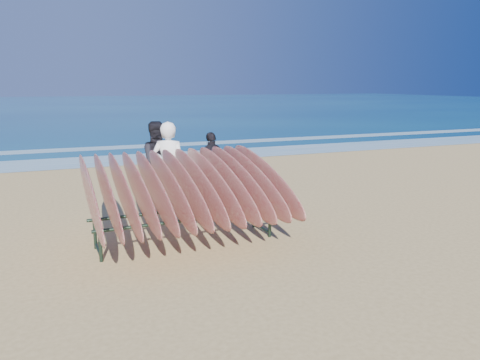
{
  "coord_description": "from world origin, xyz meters",
  "views": [
    {
      "loc": [
        -3.19,
        -7.18,
        2.73
      ],
      "look_at": [
        0.0,
        0.8,
        0.95
      ],
      "focal_mm": 35.0,
      "sensor_mm": 36.0,
      "label": 1
    }
  ],
  "objects": [
    {
      "name": "person_dark_b",
      "position": [
        0.44,
        3.79,
        0.78
      ],
      "size": [
        0.99,
        0.68,
        1.55
      ],
      "primitive_type": "imported",
      "rotation": [
        0.0,
        0.0,
        3.51
      ],
      "color": "black",
      "rests_on": "ground"
    },
    {
      "name": "surfboard_rack",
      "position": [
        -1.18,
        0.4,
        1.0
      ],
      "size": [
        3.29,
        3.14,
        1.69
      ],
      "rotation": [
        0.0,
        0.0,
        0.04
      ],
      "color": "#1C2E23",
      "rests_on": "ground"
    },
    {
      "name": "person_dark_a",
      "position": [
        -0.98,
        3.36,
        0.95
      ],
      "size": [
        1.07,
        0.92,
        1.89
      ],
      "primitive_type": "imported",
      "rotation": [
        0.0,
        0.0,
        0.25
      ],
      "color": "black",
      "rests_on": "ground"
    },
    {
      "name": "foam_far",
      "position": [
        0.0,
        13.5,
        0.01
      ],
      "size": [
        160.0,
        160.0,
        0.0
      ],
      "primitive_type": "plane",
      "color": "white",
      "rests_on": "ground"
    },
    {
      "name": "ground",
      "position": [
        0.0,
        0.0,
        0.0
      ],
      "size": [
        120.0,
        120.0,
        0.0
      ],
      "primitive_type": "plane",
      "color": "tan",
      "rests_on": "ground"
    },
    {
      "name": "ocean",
      "position": [
        0.0,
        55.0,
        0.01
      ],
      "size": [
        160.0,
        160.0,
        0.0
      ],
      "primitive_type": "plane",
      "color": "navy",
      "rests_on": "ground"
    },
    {
      "name": "foam_near",
      "position": [
        0.0,
        10.0,
        0.01
      ],
      "size": [
        160.0,
        160.0,
        0.0
      ],
      "primitive_type": "plane",
      "color": "white",
      "rests_on": "ground"
    },
    {
      "name": "person_white",
      "position": [
        -0.99,
        2.34,
        0.98
      ],
      "size": [
        0.85,
        0.75,
        1.96
      ],
      "primitive_type": "imported",
      "rotation": [
        0.0,
        0.0,
        2.64
      ],
      "color": "white",
      "rests_on": "ground"
    }
  ]
}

